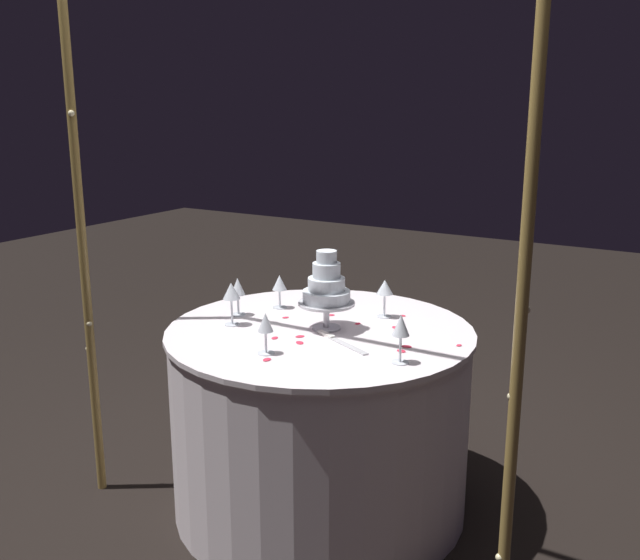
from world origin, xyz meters
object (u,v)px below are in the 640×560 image
object	(u,v)px
main_table	(320,419)
tiered_cake	(326,288)
wine_glass_3	(238,288)
wine_glass_1	(385,289)
wine_glass_2	(266,325)
wine_glass_0	(231,293)
cake_knife	(339,341)
wine_glass_5	(280,284)
wine_glass_4	(401,328)
decorative_arch	(260,159)

from	to	relation	value
main_table	tiered_cake	distance (m)	0.54
main_table	wine_glass_3	size ratio (longest dim) A/B	7.60
wine_glass_1	wine_glass_2	world-z (taller)	wine_glass_1
wine_glass_2	wine_glass_3	bearing A→B (deg)	-41.38
wine_glass_0	cake_knife	xyz separation A→B (m)	(-0.46, -0.04, -0.13)
wine_glass_1	wine_glass_5	bearing A→B (deg)	13.92
cake_knife	wine_glass_3	bearing A→B (deg)	-9.15
main_table	wine_glass_4	world-z (taller)	wine_glass_4
tiered_cake	wine_glass_0	distance (m)	0.38
wine_glass_4	decorative_arch	bearing A→B (deg)	25.14
wine_glass_1	wine_glass_4	world-z (taller)	wine_glass_4
decorative_arch	wine_glass_3	world-z (taller)	decorative_arch
wine_glass_2	cake_knife	xyz separation A→B (m)	(-0.16, -0.24, -0.10)
tiered_cake	wine_glass_2	bearing A→B (deg)	83.51
wine_glass_3	cake_knife	xyz separation A→B (m)	(-0.52, 0.08, -0.11)
wine_glass_4	wine_glass_5	size ratio (longest dim) A/B	1.19
decorative_arch	wine_glass_5	world-z (taller)	decorative_arch
tiered_cake	wine_glass_3	bearing A→B (deg)	4.13
wine_glass_0	wine_glass_1	world-z (taller)	wine_glass_0
main_table	wine_glass_3	world-z (taller)	wine_glass_3
wine_glass_5	decorative_arch	bearing A→B (deg)	119.05
decorative_arch	wine_glass_2	size ratio (longest dim) A/B	15.14
tiered_cake	cake_knife	xyz separation A→B (m)	(-0.12, 0.11, -0.16)
main_table	wine_glass_0	bearing A→B (deg)	22.35
main_table	tiered_cake	bearing A→B (deg)	-141.89
wine_glass_4	wine_glass_5	xyz separation A→B (m)	(0.72, -0.34, -0.02)
wine_glass_0	wine_glass_4	size ratio (longest dim) A/B	1.00
tiered_cake	wine_glass_4	xyz separation A→B (m)	(-0.40, 0.19, -0.04)
wine_glass_3	wine_glass_1	bearing A→B (deg)	-151.80
decorative_arch	wine_glass_4	bearing A→B (deg)	-154.86
wine_glass_2	wine_glass_0	bearing A→B (deg)	-33.48
wine_glass_3	cake_knife	distance (m)	0.54
wine_glass_3	wine_glass_0	bearing A→B (deg)	116.61
wine_glass_2	wine_glass_5	bearing A→B (deg)	-60.87
tiered_cake	wine_glass_3	xyz separation A→B (m)	(0.40, 0.03, -0.05)
wine_glass_2	wine_glass_4	bearing A→B (deg)	-160.36
decorative_arch	wine_glass_0	size ratio (longest dim) A/B	13.11
wine_glass_1	wine_glass_3	xyz separation A→B (m)	(0.53, 0.28, -0.01)
tiered_cake	wine_glass_4	distance (m)	0.45
wine_glass_3	wine_glass_4	size ratio (longest dim) A/B	0.92
wine_glass_3	cake_knife	bearing A→B (deg)	170.85
main_table	tiered_cake	xyz separation A→B (m)	(-0.02, -0.02, 0.54)
wine_glass_5	cake_knife	bearing A→B (deg)	149.29
decorative_arch	wine_glass_1	world-z (taller)	decorative_arch
wine_glass_0	wine_glass_5	world-z (taller)	wine_glass_0
wine_glass_3	wine_glass_4	xyz separation A→B (m)	(-0.81, 0.16, 0.01)
wine_glass_0	wine_glass_2	distance (m)	0.37
wine_glass_4	wine_glass_0	bearing A→B (deg)	-3.35
tiered_cake	wine_glass_5	xyz separation A→B (m)	(0.32, -0.15, -0.06)
wine_glass_0	wine_glass_4	distance (m)	0.75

